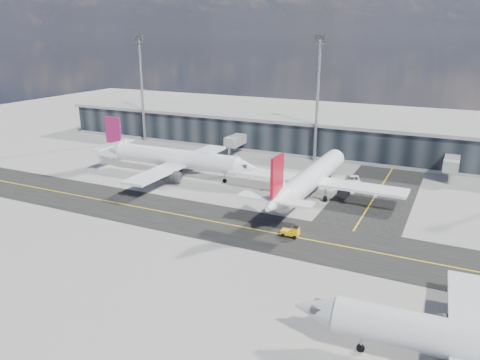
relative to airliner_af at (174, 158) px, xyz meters
The scene contains 8 objects.
ground 33.29m from the airliner_af, 44.47° to the right, with size 300.00×300.00×0.00m, color gray.
taxiway_lanes 30.43m from the airliner_af, 24.31° to the right, with size 180.00×63.00×0.03m.
terminal_concourse 39.60m from the airliner_af, 53.34° to the left, with size 152.00×19.80×8.80m.
floodlight_masts 36.23m from the airliner_af, 46.45° to the left, with size 102.50×0.70×28.90m.
airliner_af is the anchor object (origin of this frame).
airliner_redtail 30.96m from the airliner_af, ahead, with size 33.92×39.87×11.84m.
baggage_tug 39.05m from the airliner_af, 29.89° to the right, with size 2.73×1.41×1.70m.
service_van 37.85m from the airliner_af, 16.42° to the left, with size 2.66×5.76×1.60m, color white.
Camera 1 is at (31.25, -57.56, 29.19)m, focal length 35.00 mm.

